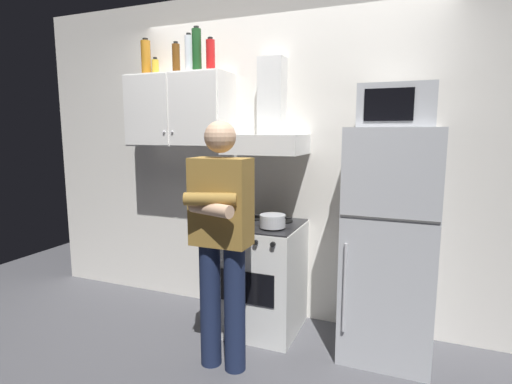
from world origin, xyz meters
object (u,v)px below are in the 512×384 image
Objects in this scene: bottle_wine_green at (197,50)px; bottle_spice_jar at (155,67)px; stove_oven at (262,276)px; refrigerator at (389,244)px; bottle_beer_brown at (176,59)px; microwave at (397,106)px; bottle_vodka_clear at (189,54)px; upper_cabinet at (180,111)px; bottle_soda_red at (211,55)px; cooking_pot at (273,221)px; person_standing at (221,237)px; range_hood at (268,128)px; bottle_liquor_amber at (146,58)px.

bottle_wine_green is 0.46m from bottle_spice_jar.
refrigerator is at bearing 0.04° from stove_oven.
bottle_beer_brown is at bearing -10.13° from bottle_spice_jar.
refrigerator is at bearing -3.47° from bottle_wine_green.
microwave is 1.72m from bottle_vodka_clear.
upper_cabinet is 3.50× the size of bottle_beer_brown.
bottle_vodka_clear reaches higher than stove_oven.
refrigerator is at bearing -89.10° from microwave.
refrigerator reaches higher than stove_oven.
upper_cabinet is 0.53m from bottle_soda_red.
cooking_pot is at bearing -20.51° from bottle_soda_red.
cooking_pot is (0.18, 0.49, 0.02)m from person_standing.
bottle_liquor_amber is at bearing 178.48° from range_hood.
person_standing is (-0.05, -0.61, 0.47)m from stove_oven.
person_standing is 1.53m from bottle_soda_red.
bottle_beer_brown is (-1.76, 0.10, 1.37)m from refrigerator.
bottle_spice_jar reaches higher than cooking_pot.
refrigerator is 1.99m from bottle_soda_red.
stove_oven is at bearing -179.96° from refrigerator.
bottle_soda_red is at bearing -3.60° from bottle_spice_jar.
cooking_pot is at bearing 69.70° from person_standing.
bottle_beer_brown reaches higher than bottle_spice_jar.
upper_cabinet is 2.80× the size of bottle_vodka_clear.
bottle_spice_jar is (-0.44, 0.05, -0.10)m from bottle_wine_green.
bottle_vodka_clear is 0.36m from bottle_spice_jar.
range_hood is 2.82× the size of bottle_soda_red.
microwave is 1.80× the size of bottle_soda_red.
person_standing is 6.38× the size of bottle_beer_brown.
bottle_soda_red reaches higher than upper_cabinet.
person_standing is 10.59× the size of bottle_spice_jar.
bottle_spice_jar is at bearing 176.40° from bottle_soda_red.
stove_oven is 2.99× the size of cooking_pot.
bottle_liquor_amber is (-0.35, 0.03, 0.45)m from upper_cabinet.
refrigerator is 0.84m from cooking_pot.
refrigerator is 4.98× the size of bottle_vodka_clear.
bottle_wine_green reaches higher than upper_cabinet.
microwave reaches higher than stove_oven.
refrigerator is 3.33× the size of microwave.
microwave is at bearing 9.57° from cooking_pot.
person_standing reaches higher than stove_oven.
bottle_soda_red reaches higher than stove_oven.
refrigerator is 2.40m from bottle_spice_jar.
upper_cabinet is 0.56× the size of refrigerator.
stove_oven is 1.02m from refrigerator.
bottle_liquor_amber reaches higher than microwave.
person_standing reaches higher than cooking_pot.
stove_oven is 3.28× the size of bottle_soda_red.
bottle_wine_green is (-0.60, 0.09, 1.79)m from stove_oven.
bottle_liquor_amber reaches higher than refrigerator.
bottle_wine_green is 1.39× the size of bottle_beer_brown.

